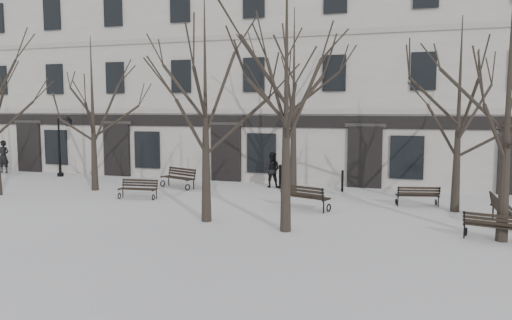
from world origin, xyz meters
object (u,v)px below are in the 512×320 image
at_px(bench_0, 138,188).
at_px(bench_4, 418,195).
at_px(tree_3, 510,63).
at_px(lamp_post, 63,142).
at_px(tree_2, 287,57).
at_px(bench_5, 502,209).
at_px(bench_3, 179,177).
at_px(bench_1, 304,196).
at_px(tree_1, 205,81).
at_px(bench_2, 495,226).

relative_size(bench_0, bench_4, 0.98).
height_order(tree_3, lamp_post, tree_3).
bearing_deg(bench_4, bench_0, -3.41).
height_order(tree_2, bench_0, tree_2).
height_order(tree_2, lamp_post, tree_2).
height_order(bench_4, bench_5, bench_5).
bearing_deg(bench_5, bench_0, 87.02).
bearing_deg(bench_3, tree_3, -1.77).
bearing_deg(bench_0, bench_3, 77.74).
xyz_separation_m(bench_5, lamp_post, (-21.15, 5.10, 1.39)).
xyz_separation_m(tree_2, bench_4, (3.83, 5.33, -4.81)).
relative_size(bench_1, bench_3, 1.00).
xyz_separation_m(bench_0, bench_1, (7.08, -0.13, 0.08)).
height_order(bench_1, bench_5, bench_5).
bearing_deg(bench_1, bench_3, -6.30).
distance_m(tree_1, bench_5, 10.44).
bearing_deg(tree_3, bench_3, 156.08).
bearing_deg(bench_3, bench_2, -2.44).
xyz_separation_m(tree_1, bench_3, (-4.07, 6.06, -4.10)).
relative_size(tree_1, bench_3, 3.76).
xyz_separation_m(bench_2, bench_5, (0.51, 2.32, 0.06)).
relative_size(bench_0, bench_3, 0.84).
bearing_deg(tree_3, tree_1, -178.22).
height_order(tree_2, bench_4, tree_2).
relative_size(bench_1, lamp_post, 0.59).
bearing_deg(bench_1, tree_3, 176.87).
height_order(tree_1, bench_0, tree_1).
bearing_deg(tree_1, bench_2, 1.21).
relative_size(bench_1, bench_2, 1.13).
distance_m(bench_0, bench_2, 13.44).
xyz_separation_m(tree_1, bench_2, (8.76, 0.19, -4.16)).
distance_m(tree_1, tree_2, 2.96).
xyz_separation_m(tree_3, bench_5, (0.32, 2.23, -4.45)).
relative_size(tree_3, lamp_post, 2.41).
height_order(tree_1, bench_3, tree_1).
height_order(tree_3, bench_4, tree_3).
bearing_deg(tree_2, tree_1, 170.13).
height_order(tree_1, tree_2, tree_2).
bearing_deg(tree_1, bench_1, 46.58).
bearing_deg(lamp_post, bench_2, -19.78).
distance_m(bench_0, bench_5, 13.67).
distance_m(bench_0, bench_4, 11.21).
bearing_deg(tree_2, bench_3, 136.56).
height_order(bench_2, bench_4, bench_2).
xyz_separation_m(bench_3, lamp_post, (-7.80, 1.55, 1.40)).
bearing_deg(bench_5, tree_1, 104.10).
relative_size(tree_2, bench_1, 4.27).
bearing_deg(bench_0, tree_1, -40.61).
distance_m(tree_2, bench_0, 9.35).
distance_m(tree_3, bench_2, 4.52).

